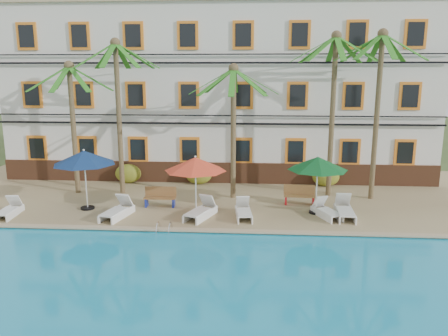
# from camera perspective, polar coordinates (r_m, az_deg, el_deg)

# --- Properties ---
(ground) EXTENTS (100.00, 100.00, 0.00)m
(ground) POSITION_cam_1_polar(r_m,az_deg,el_deg) (18.71, -2.91, -7.94)
(ground) COLOR #384C23
(ground) RESTS_ON ground
(pool_deck) EXTENTS (30.00, 12.00, 0.25)m
(pool_deck) POSITION_cam_1_polar(r_m,az_deg,el_deg) (23.40, -1.47, -3.41)
(pool_deck) COLOR tan
(pool_deck) RESTS_ON ground
(swimming_pool) EXTENTS (26.00, 12.00, 0.20)m
(swimming_pool) POSITION_cam_1_polar(r_m,az_deg,el_deg) (12.41, -6.94, -18.73)
(swimming_pool) COLOR #1995C1
(swimming_pool) RESTS_ON ground
(pool_coping) EXTENTS (30.00, 0.35, 0.06)m
(pool_coping) POSITION_cam_1_polar(r_m,az_deg,el_deg) (17.77, -3.26, -8.10)
(pool_coping) COLOR tan
(pool_coping) RESTS_ON pool_deck
(hotel_building) EXTENTS (25.40, 6.44, 10.22)m
(hotel_building) POSITION_cam_1_polar(r_m,az_deg,el_deg) (27.50, -0.55, 10.05)
(hotel_building) COLOR silver
(hotel_building) RESTS_ON pool_deck
(palm_a) EXTENTS (4.37, 4.37, 6.82)m
(palm_a) POSITION_cam_1_polar(r_m,az_deg,el_deg) (23.76, -19.23, 7.37)
(palm_a) COLOR brown
(palm_a) RESTS_ON pool_deck
(palm_b) EXTENTS (4.37, 4.37, 7.92)m
(palm_b) POSITION_cam_1_polar(r_m,az_deg,el_deg) (22.99, -13.69, 9.18)
(palm_b) COLOR brown
(palm_b) RESTS_ON pool_deck
(palm_c) EXTENTS (4.37, 4.37, 6.68)m
(palm_c) POSITION_cam_1_polar(r_m,az_deg,el_deg) (21.56, 1.23, 7.39)
(palm_c) COLOR brown
(palm_c) RESTS_ON pool_deck
(palm_d) EXTENTS (4.37, 4.37, 8.22)m
(palm_d) POSITION_cam_1_polar(r_m,az_deg,el_deg) (22.53, 14.10, 9.53)
(palm_d) COLOR brown
(palm_d) RESTS_ON pool_deck
(palm_e) EXTENTS (4.37, 4.37, 8.26)m
(palm_e) POSITION_cam_1_polar(r_m,az_deg,el_deg) (22.53, 19.52, 9.26)
(palm_e) COLOR brown
(palm_e) RESTS_ON pool_deck
(shrub_left) EXTENTS (1.50, 0.90, 1.10)m
(shrub_left) POSITION_cam_1_polar(r_m,az_deg,el_deg) (25.71, -12.41, -0.71)
(shrub_left) COLOR #2F611B
(shrub_left) RESTS_ON pool_deck
(shrub_mid) EXTENTS (1.50, 0.90, 1.10)m
(shrub_mid) POSITION_cam_1_polar(r_m,az_deg,el_deg) (24.87, -3.33, -0.87)
(shrub_mid) COLOR #2F611B
(shrub_mid) RESTS_ON pool_deck
(shrub_right) EXTENTS (1.50, 0.90, 1.10)m
(shrub_right) POSITION_cam_1_polar(r_m,az_deg,el_deg) (25.01, 13.16, -1.10)
(shrub_right) COLOR #2F611B
(shrub_right) RESTS_ON pool_deck
(umbrella_blue) EXTENTS (2.85, 2.85, 2.84)m
(umbrella_blue) POSITION_cam_1_polar(r_m,az_deg,el_deg) (20.89, -17.80, 1.27)
(umbrella_blue) COLOR black
(umbrella_blue) RESTS_ON pool_deck
(umbrella_red) EXTENTS (2.72, 2.72, 2.72)m
(umbrella_red) POSITION_cam_1_polar(r_m,az_deg,el_deg) (19.04, -3.75, 0.47)
(umbrella_red) COLOR black
(umbrella_red) RESTS_ON pool_deck
(umbrella_green) EXTENTS (2.68, 2.68, 2.68)m
(umbrella_green) POSITION_cam_1_polar(r_m,az_deg,el_deg) (19.75, 12.15, 0.55)
(umbrella_green) COLOR black
(umbrella_green) RESTS_ON pool_deck
(lounger_a) EXTENTS (0.79, 1.81, 0.83)m
(lounger_a) POSITION_cam_1_polar(r_m,az_deg,el_deg) (21.68, -26.26, -4.93)
(lounger_a) COLOR white
(lounger_a) RESTS_ON pool_deck
(lounger_b) EXTENTS (1.14, 2.08, 0.93)m
(lounger_b) POSITION_cam_1_polar(r_m,az_deg,el_deg) (19.83, -13.74, -5.41)
(lounger_b) COLOR white
(lounger_b) RESTS_ON pool_deck
(lounger_c) EXTENTS (1.37, 2.10, 0.94)m
(lounger_c) POSITION_cam_1_polar(r_m,az_deg,el_deg) (19.26, -3.04, -5.60)
(lounger_c) COLOR white
(lounger_c) RESTS_ON pool_deck
(lounger_d) EXTENTS (0.83, 1.87, 0.86)m
(lounger_d) POSITION_cam_1_polar(r_m,az_deg,el_deg) (19.27, 2.57, -5.67)
(lounger_d) COLOR white
(lounger_d) RESTS_ON pool_deck
(lounger_e) EXTENTS (1.26, 1.88, 0.84)m
(lounger_e) POSITION_cam_1_polar(r_m,az_deg,el_deg) (19.83, 13.22, -5.48)
(lounger_e) COLOR white
(lounger_e) RESTS_ON pool_deck
(lounger_f) EXTENTS (0.84, 2.08, 0.97)m
(lounger_f) POSITION_cam_1_polar(r_m,az_deg,el_deg) (20.01, 15.47, -5.32)
(lounger_f) COLOR white
(lounger_f) RESTS_ON pool_deck
(bench_left) EXTENTS (1.51, 0.49, 0.93)m
(bench_left) POSITION_cam_1_polar(r_m,az_deg,el_deg) (21.00, -8.33, -3.71)
(bench_left) COLOR olive
(bench_left) RESTS_ON pool_deck
(bench_right) EXTENTS (1.52, 0.56, 0.93)m
(bench_right) POSITION_cam_1_polar(r_m,az_deg,el_deg) (21.40, 9.83, -3.46)
(bench_right) COLOR olive
(bench_right) RESTS_ON pool_deck
(pool_ladder) EXTENTS (0.54, 0.74, 0.74)m
(pool_ladder) POSITION_cam_1_polar(r_m,az_deg,el_deg) (17.92, -7.81, -8.13)
(pool_ladder) COLOR silver
(pool_ladder) RESTS_ON ground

